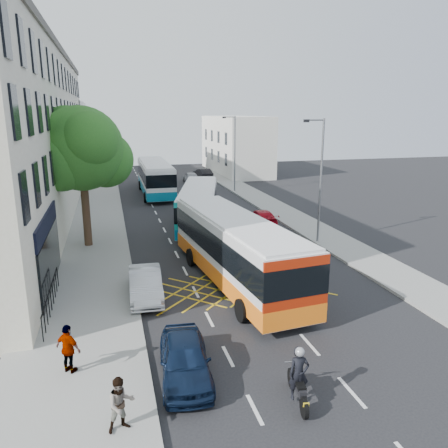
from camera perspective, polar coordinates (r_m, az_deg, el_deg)
ground at (r=17.39m, az=11.12°, el=-15.20°), size 120.00×120.00×0.00m
pavement_left at (r=29.77m, az=-17.23°, el=-2.75°), size 5.00×70.00×0.15m
pavement_right at (r=33.03m, az=11.64°, el=-0.72°), size 3.00×70.00×0.15m
terrace_main at (r=38.69m, az=-25.77°, el=10.38°), size 8.30×45.00×13.50m
terrace_far at (r=68.96m, az=-21.03°, el=10.52°), size 8.00×20.00×10.00m
building_right at (r=64.22m, az=1.48°, el=10.33°), size 6.00×18.00×8.00m
street_tree at (r=28.60m, az=-18.18°, el=9.23°), size 6.30×5.70×8.80m
lamp_near at (r=28.94m, az=12.38°, el=6.31°), size 1.45×0.15×8.00m
lamp_far at (r=47.51m, az=1.30°, el=9.67°), size 1.45×0.15×8.00m
railings at (r=20.54m, az=-21.68°, el=-8.97°), size 0.08×5.60×1.14m
bus_near at (r=22.05m, az=1.56°, el=-3.32°), size 4.10×12.42×3.43m
bus_mid at (r=33.51m, az=-3.33°, el=2.48°), size 5.27×11.19×3.07m
bus_far at (r=47.10m, az=-8.98°, el=6.04°), size 3.17×12.36×3.47m
motorbike at (r=13.96m, az=9.71°, el=-19.04°), size 0.71×2.06×1.84m
parked_car_blue at (r=15.00m, az=-5.13°, el=-17.14°), size 1.95×4.11×1.36m
parked_car_silver at (r=20.99m, az=-10.23°, el=-7.71°), size 1.63×4.26×1.39m
red_hatchback at (r=33.97m, az=4.91°, el=0.86°), size 1.81×4.20×1.20m
distant_car_grey at (r=54.33m, az=-9.39°, el=5.95°), size 2.75×5.45×1.48m
distant_car_silver at (r=54.57m, az=-4.34°, el=6.10°), size 1.80×4.17×1.40m
distant_car_dark at (r=57.51m, az=-2.79°, el=6.56°), size 1.97×4.48×1.43m
pedestrian_near at (r=12.91m, az=-13.31°, el=-21.93°), size 0.90×0.78×1.57m
pedestrian_far at (r=15.71m, az=-19.65°, el=-15.10°), size 1.02×0.94×1.69m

